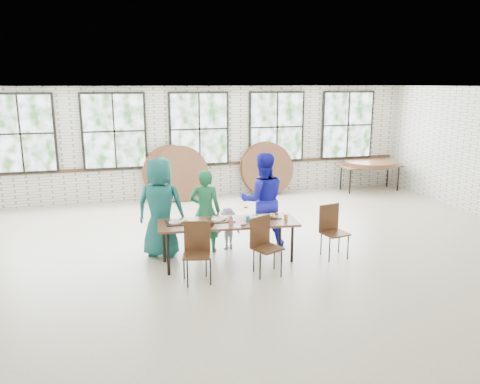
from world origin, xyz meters
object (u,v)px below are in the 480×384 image
(dining_table, at_px, (228,224))
(chair_near_left, at_px, (197,246))
(chair_near_right, at_px, (264,241))
(storage_table, at_px, (370,167))

(dining_table, height_order, chair_near_left, chair_near_left)
(chair_near_right, height_order, storage_table, chair_near_right)
(chair_near_left, height_order, chair_near_right, same)
(storage_table, bearing_deg, dining_table, -142.70)
(chair_near_left, distance_m, storage_table, 7.82)
(dining_table, xyz_separation_m, chair_near_left, (-0.66, -0.60, -0.13))
(dining_table, distance_m, storage_table, 6.93)
(dining_table, bearing_deg, storage_table, 44.77)
(dining_table, distance_m, chair_near_left, 0.90)
(dining_table, height_order, chair_near_right, chair_near_right)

